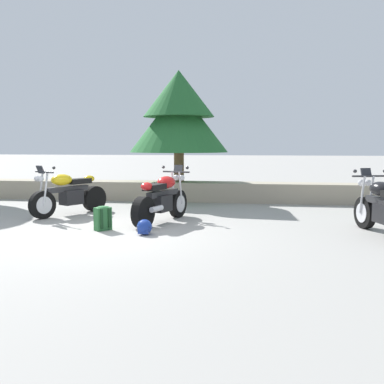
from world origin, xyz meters
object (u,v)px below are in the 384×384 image
object	(u,v)px
motorcycle_yellow_near_left	(68,194)
rider_backpack	(103,218)
motorcycle_red_centre	(162,199)
rider_helmet	(144,227)
pine_tree_mid_left	(179,113)

from	to	relation	value
motorcycle_yellow_near_left	rider_backpack	size ratio (longest dim) A/B	3.97
motorcycle_red_centre	rider_helmet	xyz separation A→B (m)	(-0.05, -1.33, -0.35)
motorcycle_yellow_near_left	pine_tree_mid_left	size ratio (longest dim) A/B	0.58
motorcycle_red_centre	rider_backpack	xyz separation A→B (m)	(-0.95, -1.03, -0.24)
motorcycle_yellow_near_left	rider_backpack	world-z (taller)	motorcycle_yellow_near_left
motorcycle_yellow_near_left	motorcycle_red_centre	bearing A→B (deg)	-14.62
motorcycle_yellow_near_left	rider_backpack	distance (m)	2.18
rider_helmet	motorcycle_red_centre	bearing A→B (deg)	87.85
motorcycle_red_centre	motorcycle_yellow_near_left	bearing A→B (deg)	165.38
rider_backpack	rider_helmet	world-z (taller)	rider_backpack
motorcycle_yellow_near_left	rider_helmet	distance (m)	3.04
rider_helmet	rider_backpack	bearing A→B (deg)	161.67
rider_backpack	rider_helmet	bearing A→B (deg)	-18.33
rider_backpack	pine_tree_mid_left	distance (m)	5.37
rider_backpack	pine_tree_mid_left	bearing A→B (deg)	82.55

